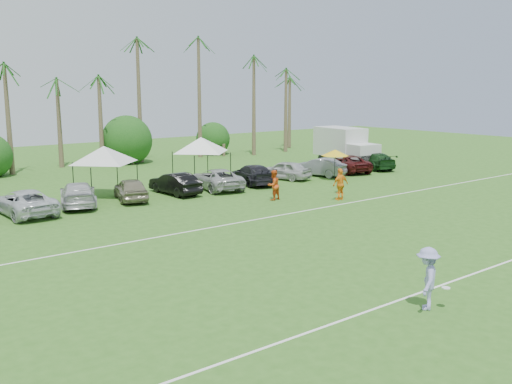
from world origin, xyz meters
TOP-DOWN VIEW (x-y plane):
  - ground at (0.00, 0.00)m, footprint 120.00×120.00m
  - field_lines at (0.00, 8.00)m, footprint 80.00×12.10m
  - palm_tree_4 at (-4.00, 38.00)m, footprint 2.40×2.40m
  - palm_tree_5 at (0.00, 38.00)m, footprint 2.40×2.40m
  - palm_tree_6 at (4.00, 38.00)m, footprint 2.40×2.40m
  - palm_tree_7 at (8.00, 38.00)m, footprint 2.40×2.40m
  - palm_tree_8 at (13.00, 38.00)m, footprint 2.40×2.40m
  - palm_tree_9 at (18.00, 38.00)m, footprint 2.40×2.40m
  - palm_tree_10 at (23.00, 38.00)m, footprint 2.40×2.40m
  - palm_tree_11 at (27.00, 38.00)m, footprint 2.40×2.40m
  - bush_tree_2 at (6.00, 39.00)m, footprint 4.00×4.00m
  - bush_tree_3 at (16.00, 39.00)m, footprint 4.00×4.00m
  - sideline_player_a at (10.46, 16.64)m, footprint 0.71×0.60m
  - sideline_player_b at (5.60, 17.52)m, footprint 0.98×0.81m
  - sideline_player_c at (8.89, 15.00)m, footprint 1.18×0.58m
  - box_truck at (20.51, 25.62)m, footprint 3.24×6.71m
  - canopy_tent_left at (-2.10, 25.07)m, footprint 4.64×4.64m
  - canopy_tent_right at (5.82, 26.12)m, footprint 4.73×4.73m
  - market_umbrella at (14.16, 20.68)m, footprint 2.06×2.06m
  - frisbee_player at (-1.73, 1.04)m, footprint 1.49×1.34m
  - parked_car_2 at (-7.79, 22.65)m, footprint 2.56×5.17m
  - parked_car_3 at (-4.60, 23.19)m, footprint 3.44×5.23m
  - parked_car_4 at (-1.41, 22.84)m, footprint 2.72×4.43m
  - parked_car_5 at (1.78, 22.98)m, footprint 1.73×4.35m
  - parked_car_6 at (4.97, 22.84)m, footprint 3.27×5.42m
  - parked_car_7 at (8.16, 22.96)m, footprint 3.15×5.19m
  - parked_car_8 at (11.35, 23.18)m, footprint 2.84×4.44m
  - parked_car_9 at (14.54, 22.80)m, footprint 2.70×4.52m
  - parked_car_10 at (17.72, 22.96)m, footprint 3.51×5.48m
  - parked_car_11 at (20.91, 22.76)m, footprint 3.38×5.22m

SIDE VIEW (x-z plane):
  - ground at x=0.00m, z-range 0.00..0.00m
  - field_lines at x=0.00m, z-range 0.00..0.01m
  - parked_car_2 at x=-7.79m, z-range 0.00..1.41m
  - parked_car_3 at x=-4.60m, z-range 0.00..1.41m
  - parked_car_4 at x=-1.41m, z-range 0.00..1.41m
  - parked_car_5 at x=1.78m, z-range 0.00..1.41m
  - parked_car_6 at x=4.97m, z-range 0.00..1.41m
  - parked_car_7 at x=8.16m, z-range 0.00..1.41m
  - parked_car_8 at x=11.35m, z-range 0.00..1.41m
  - parked_car_9 at x=14.54m, z-range 0.00..1.41m
  - parked_car_10 at x=17.72m, z-range 0.00..1.41m
  - parked_car_11 at x=20.91m, z-range 0.00..1.41m
  - sideline_player_a at x=10.46m, z-range 0.00..1.65m
  - sideline_player_b at x=5.60m, z-range 0.00..1.87m
  - sideline_player_c at x=8.89m, z-range 0.00..1.94m
  - frisbee_player at x=-1.73m, z-range 0.00..2.00m
  - box_truck at x=20.51m, z-range 0.12..3.44m
  - bush_tree_2 at x=6.00m, z-range -0.20..3.80m
  - bush_tree_3 at x=16.00m, z-range -0.20..3.80m
  - market_umbrella at x=14.16m, z-range 0.91..3.20m
  - canopy_tent_left at x=-2.10m, z-range 1.34..5.10m
  - canopy_tent_right at x=5.82m, z-range 1.37..5.20m
  - palm_tree_4 at x=-4.00m, z-range 3.03..11.93m
  - palm_tree_8 at x=13.00m, z-range 3.03..11.93m
  - palm_tree_5 at x=0.00m, z-range 3.40..13.30m
  - palm_tree_9 at x=18.00m, z-range 3.40..13.30m
  - palm_tree_6 at x=4.00m, z-range 3.76..14.66m
  - palm_tree_10 at x=23.00m, z-range 3.76..14.66m
  - palm_tree_7 at x=8.00m, z-range 4.11..16.01m
  - palm_tree_11 at x=27.00m, z-range 4.11..16.01m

